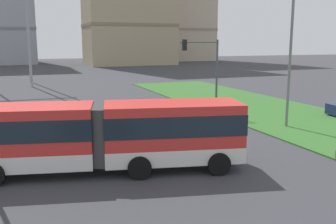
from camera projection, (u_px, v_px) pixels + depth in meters
The scene contains 4 objects.
articulated_bus at pixel (109, 135), 16.53m from camera, with size 12.05×5.10×3.00m.
car_maroon_sedan at pixel (41, 118), 24.62m from camera, with size 4.45×2.12×1.58m.
traffic_light_far_right at pixel (205, 64), 28.69m from camera, with size 3.12×0.28×5.81m.
streetlight_median at pixel (290, 52), 24.50m from camera, with size 0.70×0.28×9.15m.
Camera 1 is at (-7.05, -3.90, 5.65)m, focal length 40.49 mm.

